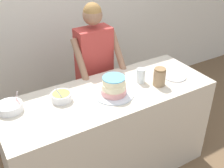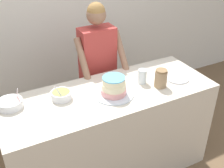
{
  "view_description": "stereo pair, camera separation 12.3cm",
  "coord_description": "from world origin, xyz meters",
  "views": [
    {
      "loc": [
        -1.04,
        -1.44,
        2.27
      ],
      "look_at": [
        0.01,
        0.32,
        1.06
      ],
      "focal_mm": 45.0,
      "sensor_mm": 36.0,
      "label": 1
    },
    {
      "loc": [
        -0.94,
        -1.5,
        2.27
      ],
      "look_at": [
        0.01,
        0.32,
        1.06
      ],
      "focal_mm": 45.0,
      "sensor_mm": 36.0,
      "label": 2
    }
  ],
  "objects": [
    {
      "name": "stoneware_jar",
      "position": [
        0.46,
        0.24,
        1.04
      ],
      "size": [
        0.11,
        0.11,
        0.17
      ],
      "color": "#9E7F5B",
      "rests_on": "counter"
    },
    {
      "name": "drinking_glass",
      "position": [
        0.35,
        0.37,
        1.02
      ],
      "size": [
        0.08,
        0.08,
        0.13
      ],
      "color": "silver",
      "rests_on": "counter"
    },
    {
      "name": "frosting_bowl_pink",
      "position": [
        -0.81,
        0.53,
        0.99
      ],
      "size": [
        0.2,
        0.2,
        0.16
      ],
      "color": "white",
      "rests_on": "counter"
    },
    {
      "name": "ceramic_plate",
      "position": [
        0.68,
        0.27,
        0.96
      ],
      "size": [
        0.22,
        0.22,
        0.01
      ],
      "color": "silver",
      "rests_on": "counter"
    },
    {
      "name": "wall_back",
      "position": [
        0.0,
        1.72,
        1.3
      ],
      "size": [
        10.0,
        0.05,
        2.6
      ],
      "color": "silver",
      "rests_on": "ground_plane"
    },
    {
      "name": "counter",
      "position": [
        0.0,
        0.36,
        0.48
      ],
      "size": [
        1.92,
        0.71,
        0.95
      ],
      "color": "beige",
      "rests_on": "ground_plane"
    },
    {
      "name": "frosting_bowl_olive",
      "position": [
        -0.4,
        0.46,
        0.99
      ],
      "size": [
        0.17,
        0.17,
        0.16
      ],
      "color": "white",
      "rests_on": "counter"
    },
    {
      "name": "cake",
      "position": [
        0.02,
        0.31,
        1.03
      ],
      "size": [
        0.35,
        0.35,
        0.17
      ],
      "color": "silver",
      "rests_on": "counter"
    },
    {
      "name": "person_baker",
      "position": [
        0.14,
        0.9,
        0.97
      ],
      "size": [
        0.49,
        0.44,
        1.6
      ],
      "color": "#2D2D38",
      "rests_on": "ground_plane"
    }
  ]
}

